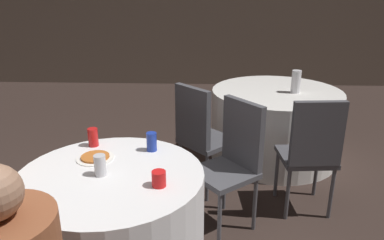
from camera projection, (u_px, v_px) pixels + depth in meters
The scene contains 12 objects.
wall_back at pixel (171, 4), 6.45m from camera, with size 16.00×0.06×2.80m.
table_near at pixel (115, 227), 2.25m from camera, with size 1.07×1.07×0.72m.
table_far at pixel (275, 124), 3.90m from camera, with size 1.31×1.31×0.72m.
chair_near_northeast at pixel (234, 154), 2.71m from camera, with size 0.56×0.56×0.96m.
chair_far_southwest at pixel (200, 130), 3.15m from camera, with size 0.57×0.57×0.96m.
chair_far_south at pixel (311, 148), 2.82m from camera, with size 0.43×0.43×0.96m.
pizza_plate_near at pixel (95, 157), 2.30m from camera, with size 0.23×0.23×0.02m.
soda_can_blue at pixel (152, 142), 2.40m from camera, with size 0.07×0.07×0.12m.
soda_can_silver at pixel (100, 165), 2.09m from camera, with size 0.07×0.07×0.12m.
soda_can_red at pixel (93, 137), 2.47m from camera, with size 0.07×0.07×0.12m.
cup_near at pixel (159, 179), 1.98m from camera, with size 0.08×0.08×0.09m.
bottle_far at pixel (296, 82), 3.67m from camera, with size 0.09×0.09×0.22m.
Camera 1 is at (0.64, -1.76, 1.73)m, focal length 35.00 mm.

